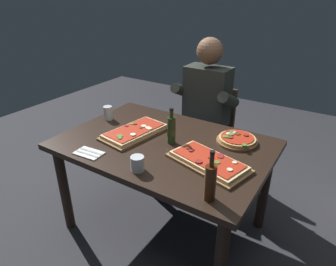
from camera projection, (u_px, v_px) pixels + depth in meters
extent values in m
plane|color=#2D2D33|center=(165.00, 225.00, 2.32)|extent=(6.40, 6.40, 0.00)
cube|color=black|center=(164.00, 145.00, 2.01)|extent=(1.40, 0.96, 0.04)
cylinder|color=black|center=(64.00, 189.00, 2.17)|extent=(0.07, 0.07, 0.70)
cylinder|color=black|center=(220.00, 266.00, 1.57)|extent=(0.07, 0.07, 0.70)
cylinder|color=black|center=(133.00, 146.00, 2.77)|extent=(0.07, 0.07, 0.70)
cylinder|color=black|center=(264.00, 189.00, 2.17)|extent=(0.07, 0.07, 0.70)
cube|color=olive|center=(208.00, 163.00, 1.75)|extent=(0.53, 0.36, 0.02)
cube|color=#E5C184|center=(208.00, 160.00, 1.74)|extent=(0.49, 0.32, 0.02)
cube|color=#B72D19|center=(208.00, 159.00, 1.73)|extent=(0.45, 0.29, 0.01)
cylinder|color=beige|center=(230.00, 170.00, 1.62)|extent=(0.03, 0.03, 0.01)
cylinder|color=brown|center=(189.00, 148.00, 1.83)|extent=(0.04, 0.04, 0.01)
cylinder|color=maroon|center=(220.00, 156.00, 1.74)|extent=(0.04, 0.04, 0.00)
cylinder|color=maroon|center=(199.00, 162.00, 1.69)|extent=(0.04, 0.04, 0.01)
cylinder|color=maroon|center=(211.00, 157.00, 1.73)|extent=(0.04, 0.04, 0.01)
cylinder|color=maroon|center=(221.00, 155.00, 1.76)|extent=(0.04, 0.04, 0.00)
cylinder|color=#4C7F2D|center=(217.00, 162.00, 1.69)|extent=(0.04, 0.04, 0.00)
cylinder|color=beige|center=(235.00, 162.00, 1.68)|extent=(0.03, 0.03, 0.01)
cylinder|color=maroon|center=(191.00, 151.00, 1.81)|extent=(0.03, 0.03, 0.01)
cube|color=brown|center=(135.00, 133.00, 2.11)|extent=(0.33, 0.52, 0.02)
cube|color=#E5C184|center=(135.00, 131.00, 2.10)|extent=(0.29, 0.47, 0.02)
cube|color=#B72D19|center=(135.00, 129.00, 2.10)|extent=(0.26, 0.43, 0.01)
cylinder|color=beige|center=(133.00, 135.00, 2.00)|extent=(0.04, 0.04, 0.01)
cylinder|color=beige|center=(148.00, 127.00, 2.11)|extent=(0.03, 0.03, 0.00)
cylinder|color=brown|center=(135.00, 124.00, 2.16)|extent=(0.03, 0.03, 0.01)
cylinder|color=#4C7F2D|center=(120.00, 136.00, 1.99)|extent=(0.04, 0.04, 0.00)
cylinder|color=beige|center=(144.00, 126.00, 2.13)|extent=(0.04, 0.04, 0.01)
cylinder|color=#4C7F2D|center=(132.00, 124.00, 2.17)|extent=(0.03, 0.03, 0.00)
cylinder|color=maroon|center=(126.00, 126.00, 2.14)|extent=(0.03, 0.03, 0.00)
cylinder|color=maroon|center=(141.00, 128.00, 2.11)|extent=(0.02, 0.02, 0.00)
cylinder|color=#4C7F2D|center=(120.00, 138.00, 1.96)|extent=(0.03, 0.03, 0.01)
cylinder|color=beige|center=(149.00, 128.00, 2.09)|extent=(0.04, 0.04, 0.01)
cylinder|color=brown|center=(237.00, 141.00, 2.00)|extent=(0.28, 0.28, 0.02)
cylinder|color=tan|center=(237.00, 139.00, 1.99)|extent=(0.25, 0.25, 0.02)
cylinder|color=#B72D19|center=(237.00, 137.00, 1.98)|extent=(0.22, 0.22, 0.01)
cylinder|color=#4C7F2D|center=(225.00, 136.00, 1.98)|extent=(0.04, 0.04, 0.00)
cylinder|color=brown|center=(237.00, 134.00, 2.02)|extent=(0.04, 0.04, 0.01)
cylinder|color=maroon|center=(228.00, 131.00, 2.05)|extent=(0.03, 0.03, 0.01)
cylinder|color=brown|center=(230.00, 137.00, 1.97)|extent=(0.04, 0.04, 0.01)
cylinder|color=maroon|center=(246.00, 135.00, 2.00)|extent=(0.03, 0.03, 0.01)
cylinder|color=#4C7F2D|center=(244.00, 145.00, 1.87)|extent=(0.03, 0.03, 0.01)
cylinder|color=beige|center=(229.00, 134.00, 2.02)|extent=(0.04, 0.04, 0.00)
cylinder|color=beige|center=(234.00, 133.00, 2.03)|extent=(0.04, 0.04, 0.01)
cylinder|color=#4C7F2D|center=(226.00, 137.00, 1.97)|extent=(0.03, 0.03, 0.01)
cylinder|color=#4C7F2D|center=(231.00, 132.00, 2.04)|extent=(0.03, 0.03, 0.01)
cylinder|color=#4C7F2D|center=(231.00, 135.00, 2.00)|extent=(0.03, 0.03, 0.01)
cylinder|color=#233819|center=(171.00, 130.00, 1.96)|extent=(0.06, 0.06, 0.18)
cylinder|color=#233819|center=(171.00, 114.00, 1.90)|extent=(0.03, 0.03, 0.05)
cylinder|color=black|center=(171.00, 109.00, 1.89)|extent=(0.03, 0.03, 0.01)
cylinder|color=#47230F|center=(210.00, 183.00, 1.42)|extent=(0.06, 0.06, 0.19)
cylinder|color=#47230F|center=(212.00, 160.00, 1.36)|extent=(0.02, 0.02, 0.07)
cylinder|color=black|center=(212.00, 152.00, 1.35)|extent=(0.02, 0.02, 0.01)
cylinder|color=silver|center=(137.00, 164.00, 1.67)|extent=(0.08, 0.08, 0.09)
cylinder|color=#5B3814|center=(138.00, 167.00, 1.68)|extent=(0.06, 0.06, 0.05)
cylinder|color=silver|center=(108.00, 113.00, 2.33)|extent=(0.07, 0.07, 0.11)
cube|color=white|center=(89.00, 153.00, 1.86)|extent=(0.19, 0.12, 0.01)
cube|color=silver|center=(87.00, 154.00, 1.84)|extent=(0.17, 0.02, 0.00)
cube|color=silver|center=(91.00, 151.00, 1.87)|extent=(0.17, 0.03, 0.00)
cube|color=#3D2B1E|center=(205.00, 137.00, 2.76)|extent=(0.44, 0.44, 0.04)
cube|color=#3D2B1E|center=(215.00, 108.00, 2.81)|extent=(0.40, 0.04, 0.42)
cylinder|color=#3D2B1E|center=(176.00, 161.00, 2.80)|extent=(0.04, 0.04, 0.41)
cylinder|color=#3D2B1E|center=(213.00, 173.00, 2.62)|extent=(0.04, 0.04, 0.41)
cylinder|color=#3D2B1E|center=(195.00, 145.00, 3.09)|extent=(0.04, 0.04, 0.41)
cylinder|color=#3D2B1E|center=(229.00, 155.00, 2.91)|extent=(0.04, 0.04, 0.41)
cylinder|color=#23232D|center=(185.00, 161.00, 2.76)|extent=(0.11, 0.11, 0.45)
cylinder|color=#23232D|center=(204.00, 168.00, 2.66)|extent=(0.11, 0.11, 0.45)
cube|color=#23232D|center=(200.00, 133.00, 2.64)|extent=(0.34, 0.40, 0.12)
cube|color=#2D332D|center=(207.00, 96.00, 2.58)|extent=(0.38, 0.22, 0.52)
sphere|color=brown|center=(210.00, 51.00, 2.41)|extent=(0.22, 0.22, 0.22)
cylinder|color=#2D332D|center=(183.00, 91.00, 2.64)|extent=(0.09, 0.31, 0.21)
cylinder|color=#2D332D|center=(229.00, 100.00, 2.42)|extent=(0.09, 0.31, 0.21)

